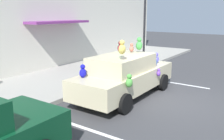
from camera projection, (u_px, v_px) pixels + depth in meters
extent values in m
plane|color=#38383A|center=(170.00, 101.00, 8.60)|extent=(60.00, 60.00, 0.00)
cube|color=gray|center=(66.00, 78.00, 11.35)|extent=(24.00, 4.00, 0.15)
cube|color=beige|center=(31.00, 9.00, 11.83)|extent=(24.00, 0.30, 6.40)
cube|color=#6F2D72|center=(58.00, 22.00, 12.62)|extent=(3.60, 1.10, 0.12)
cube|color=silver|center=(168.00, 82.00, 11.00)|extent=(0.12, 3.60, 0.01)
cube|color=silver|center=(87.00, 129.00, 6.53)|extent=(0.12, 3.60, 0.01)
cube|color=#C5BA93|center=(125.00, 79.00, 9.03)|extent=(4.66, 1.70, 0.68)
cube|color=#C5BA93|center=(122.00, 63.00, 8.71)|extent=(2.43, 1.50, 0.56)
cylinder|color=black|center=(126.00, 76.00, 10.74)|extent=(0.64, 0.22, 0.64)
cylinder|color=black|center=(163.00, 82.00, 9.80)|extent=(0.64, 0.22, 0.64)
cylinder|color=black|center=(82.00, 93.00, 8.42)|extent=(0.64, 0.22, 0.64)
cylinder|color=black|center=(124.00, 104.00, 7.48)|extent=(0.64, 0.22, 0.64)
ellipsoid|color=gold|center=(108.00, 70.00, 8.29)|extent=(0.22, 0.18, 0.26)
sphere|color=gold|center=(108.00, 65.00, 8.25)|extent=(0.14, 0.14, 0.14)
ellipsoid|color=#DAC057|center=(122.00, 49.00, 7.68)|extent=(0.26, 0.21, 0.31)
sphere|color=#DAC057|center=(122.00, 43.00, 7.63)|extent=(0.17, 0.17, 0.17)
ellipsoid|color=#683AB8|center=(159.00, 74.00, 9.18)|extent=(0.17, 0.14, 0.20)
sphere|color=#683AB8|center=(159.00, 70.00, 9.15)|extent=(0.11, 0.11, 0.11)
ellipsoid|color=#5952F0|center=(156.00, 59.00, 10.14)|extent=(0.26, 0.21, 0.30)
sphere|color=#5952F0|center=(156.00, 54.00, 10.09)|extent=(0.16, 0.16, 0.16)
ellipsoid|color=green|center=(139.00, 46.00, 9.31)|extent=(0.28, 0.23, 0.33)
sphere|color=green|center=(139.00, 40.00, 9.26)|extent=(0.18, 0.18, 0.18)
ellipsoid|color=#3B599E|center=(155.00, 62.00, 9.64)|extent=(0.25, 0.20, 0.29)
sphere|color=#3B599E|center=(155.00, 57.00, 9.60)|extent=(0.16, 0.16, 0.16)
ellipsoid|color=maroon|center=(120.00, 48.00, 8.00)|extent=(0.21, 0.17, 0.25)
sphere|color=maroon|center=(120.00, 43.00, 7.96)|extent=(0.14, 0.14, 0.14)
ellipsoid|color=#B6624E|center=(132.00, 49.00, 9.29)|extent=(0.19, 0.15, 0.22)
sphere|color=#B6624E|center=(132.00, 45.00, 9.26)|extent=(0.12, 0.12, 0.12)
ellipsoid|color=#1415B0|center=(83.00, 73.00, 7.86)|extent=(0.25, 0.20, 0.30)
sphere|color=#1415B0|center=(83.00, 67.00, 7.82)|extent=(0.16, 0.16, 0.16)
ellipsoid|color=#238E43|center=(120.00, 48.00, 9.56)|extent=(0.22, 0.18, 0.26)
sphere|color=#238E43|center=(120.00, 43.00, 9.52)|extent=(0.14, 0.14, 0.14)
ellipsoid|color=red|center=(153.00, 61.00, 10.15)|extent=(0.16, 0.13, 0.19)
sphere|color=red|center=(153.00, 58.00, 10.12)|extent=(0.10, 0.10, 0.10)
ellipsoid|color=#4EA241|center=(129.00, 83.00, 7.35)|extent=(0.24, 0.20, 0.29)
sphere|color=#4EA241|center=(129.00, 76.00, 7.31)|extent=(0.15, 0.15, 0.15)
ellipsoid|color=brown|center=(122.00, 65.00, 12.80)|extent=(0.31, 0.26, 0.39)
sphere|color=brown|center=(122.00, 60.00, 12.74)|extent=(0.22, 0.22, 0.22)
sphere|color=brown|center=(121.00, 59.00, 12.66)|extent=(0.09, 0.09, 0.09)
sphere|color=brown|center=(123.00, 58.00, 12.78)|extent=(0.09, 0.09, 0.09)
cylinder|color=black|center=(144.00, 29.00, 13.87)|extent=(0.12, 0.12, 3.96)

